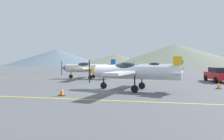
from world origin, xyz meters
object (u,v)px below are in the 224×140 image
airplane_near (132,72)px  traffic_cone_side (219,85)px  airplane_far (158,67)px  traffic_cone_front (62,91)px  car_sedan (219,74)px  airplane_mid (89,68)px

airplane_near → traffic_cone_side: airplane_near is taller
airplane_near → traffic_cone_side: bearing=19.0°
airplane_far → traffic_cone_front: bearing=-108.7°
airplane_near → car_sedan: 12.53m
traffic_cone_side → traffic_cone_front: bearing=-152.4°
car_sedan → traffic_cone_front: (-13.09, -12.32, -0.56)m
car_sedan → airplane_near: bearing=-134.9°
car_sedan → traffic_cone_front: 17.98m
airplane_near → traffic_cone_side: (6.89, 2.38, -1.17)m
traffic_cone_front → traffic_cone_side: bearing=27.6°
airplane_mid → traffic_cone_side: airplane_mid is taller
airplane_mid → traffic_cone_front: airplane_mid is taller
airplane_far → traffic_cone_front: 20.81m
airplane_far → car_sedan: size_ratio=1.93×
airplane_far → traffic_cone_side: size_ratio=14.64×
airplane_far → traffic_cone_front: (-6.66, -19.68, -1.17)m
airplane_near → traffic_cone_side: size_ratio=14.71×
airplane_near → traffic_cone_side: 7.38m
car_sedan → traffic_cone_front: car_sedan is taller
airplane_far → traffic_cone_side: 14.61m
car_sedan → traffic_cone_side: (-1.94, -6.49, -0.56)m
airplane_mid → airplane_far: size_ratio=1.00×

